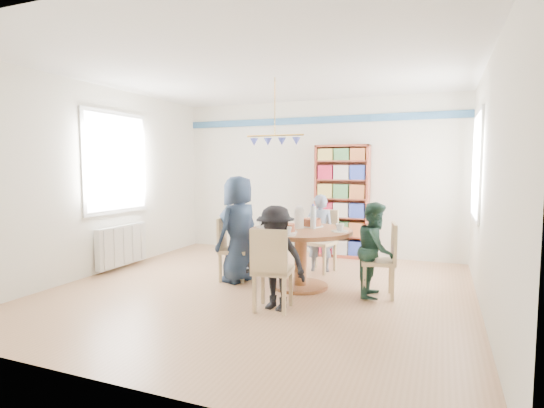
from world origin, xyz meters
The scene contains 14 objects.
ground centered at (0.00, 0.00, 0.00)m, with size 5.00×5.00×0.00m, color tan.
room_shell centered at (-0.26, 0.87, 1.65)m, with size 5.00×5.00×5.00m.
radiator centered at (-2.42, 0.30, 0.35)m, with size 0.12×1.00×0.60m.
dining_table centered at (0.43, 0.31, 0.56)m, with size 1.30×1.30×0.75m.
chair_left centered at (-0.59, 0.30, 0.47)m, with size 0.45×0.45×0.86m.
chair_right centered at (1.47, 0.31, 0.48)m, with size 0.46×0.46×0.88m.
chair_far centered at (0.45, 1.29, 0.50)m, with size 0.48×0.48×0.90m.
chair_near centered at (0.42, -0.67, 0.49)m, with size 0.44×0.44×0.90m.
person_left centered at (-0.44, 0.29, 0.71)m, with size 0.69×0.45×1.42m, color #182335.
person_right centered at (1.36, 0.29, 0.56)m, with size 0.55×0.43×1.13m, color #1C382D.
person_far centered at (0.42, 1.24, 0.57)m, with size 0.42×0.27×1.14m, color gray.
person_near centered at (0.43, -0.58, 0.56)m, with size 0.73×0.42×1.13m, color black.
bookshelf centered at (0.50, 2.34, 0.94)m, with size 0.91×0.27×1.91m.
tableware centered at (0.40, 0.33, 0.82)m, with size 1.21×1.21×0.32m.
Camera 1 is at (2.06, -4.75, 1.54)m, focal length 28.00 mm.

